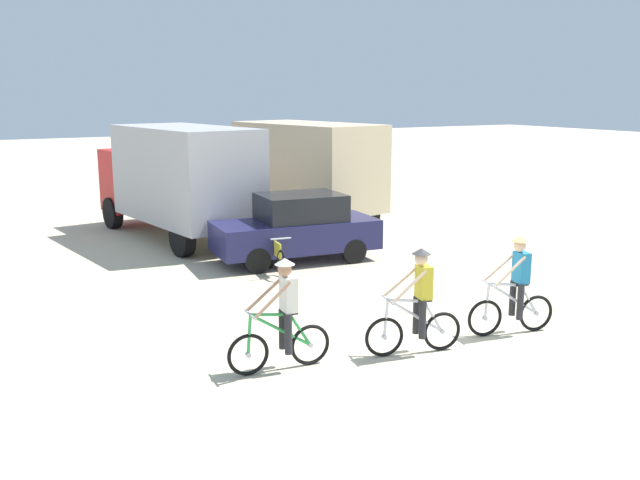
% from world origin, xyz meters
% --- Properties ---
extents(ground_plane, '(120.00, 120.00, 0.00)m').
position_xyz_m(ground_plane, '(0.00, 0.00, 0.00)').
color(ground_plane, beige).
extents(box_truck_grey_hauler, '(3.26, 7.01, 3.35)m').
position_xyz_m(box_truck_grey_hauler, '(-1.34, 10.29, 1.87)').
color(box_truck_grey_hauler, '#9E9EA3').
rests_on(box_truck_grey_hauler, ground).
extents(box_truck_tan_camper, '(3.53, 7.06, 3.35)m').
position_xyz_m(box_truck_tan_camper, '(2.83, 10.64, 1.87)').
color(box_truck_tan_camper, '#CCB78E').
rests_on(box_truck_tan_camper, ground).
extents(sedan_parked, '(4.36, 2.17, 1.76)m').
position_xyz_m(sedan_parked, '(0.41, 5.94, 0.88)').
color(sedan_parked, '#1E1E4C').
rests_on(sedan_parked, ground).
extents(cyclist_orange_shirt, '(1.73, 0.52, 1.82)m').
position_xyz_m(cyclist_orange_shirt, '(-3.10, -0.42, 0.85)').
color(cyclist_orange_shirt, black).
rests_on(cyclist_orange_shirt, ground).
extents(cyclist_cowboy_hat, '(1.70, 0.59, 1.82)m').
position_xyz_m(cyclist_cowboy_hat, '(-0.82, -0.87, 0.85)').
color(cyclist_cowboy_hat, black).
rests_on(cyclist_cowboy_hat, ground).
extents(cyclist_near_camera, '(1.70, 0.59, 1.82)m').
position_xyz_m(cyclist_near_camera, '(1.33, -0.93, 0.85)').
color(cyclist_near_camera, black).
rests_on(cyclist_near_camera, ground).
extents(bicycle_spare, '(0.50, 1.72, 0.97)m').
position_xyz_m(bicycle_spare, '(-0.60, 5.11, 0.40)').
color(bicycle_spare, black).
rests_on(bicycle_spare, ground).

